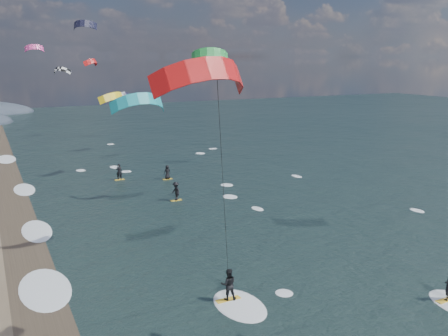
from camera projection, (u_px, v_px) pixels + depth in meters
name	position (u px, v px, depth m)	size (l,w,h in m)	color
wet_sand_strip	(46.00, 331.00, 25.20)	(3.00, 240.00, 0.00)	#382D23
kitesurfer_near_b	(223.00, 156.00, 21.54)	(7.26, 8.59, 14.16)	yellow
far_kitesurfers	(161.00, 182.00, 51.66)	(6.06, 11.54, 1.86)	yellow
bg_kite_field	(101.00, 69.00, 62.55)	(13.56, 68.08, 10.47)	green
shoreline_surf	(57.00, 288.00, 29.88)	(2.40, 79.40, 0.11)	white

